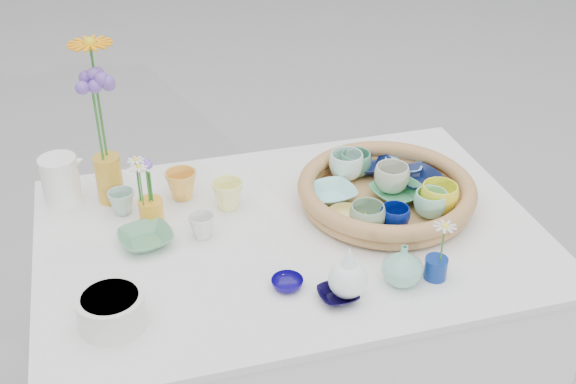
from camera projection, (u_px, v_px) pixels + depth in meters
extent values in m
imported|color=#0C194F|center=(371.00, 165.00, 2.05)|extent=(0.13, 0.13, 0.03)
imported|color=#0A1439|center=(417.00, 179.00, 1.99)|extent=(0.15, 0.15, 0.03)
imported|color=yellow|center=(439.00, 198.00, 1.86)|extent=(0.11, 0.11, 0.08)
imported|color=#408E5E|center=(398.00, 193.00, 1.92)|extent=(0.17, 0.17, 0.03)
imported|color=#7FA481|center=(367.00, 218.00, 1.79)|extent=(0.12, 0.12, 0.07)
imported|color=#92E5DE|center=(332.00, 193.00, 1.92)|extent=(0.14, 0.14, 0.03)
imported|color=white|center=(346.00, 166.00, 2.00)|extent=(0.10, 0.10, 0.08)
imported|color=beige|center=(392.00, 178.00, 1.95)|extent=(0.12, 0.12, 0.08)
imported|color=#85C0EE|center=(403.00, 166.00, 2.05)|extent=(0.12, 0.12, 0.03)
imported|color=navy|center=(395.00, 218.00, 1.80)|extent=(0.10, 0.10, 0.06)
imported|color=#FCDF77|center=(346.00, 218.00, 1.82)|extent=(0.12, 0.12, 0.03)
imported|color=#93EDCB|center=(431.00, 204.00, 1.85)|extent=(0.11, 0.11, 0.07)
imported|color=#519978|center=(356.00, 164.00, 2.02)|extent=(0.10, 0.10, 0.07)
imported|color=#F1AE45|center=(181.00, 185.00, 1.95)|extent=(0.11, 0.11, 0.08)
imported|color=#FFFE92|center=(228.00, 195.00, 1.91)|extent=(0.10, 0.10, 0.08)
imported|color=#58976B|center=(146.00, 238.00, 1.78)|extent=(0.16, 0.16, 0.03)
imported|color=silver|center=(202.00, 226.00, 1.80)|extent=(0.07, 0.07, 0.06)
imported|color=#0D0363|center=(287.00, 283.00, 1.64)|extent=(0.08, 0.08, 0.02)
imported|color=#A1C3B5|center=(122.00, 202.00, 1.89)|extent=(0.08, 0.08, 0.06)
imported|color=black|center=(338.00, 295.00, 1.60)|extent=(0.09, 0.09, 0.02)
imported|color=#7BC1A9|center=(403.00, 264.00, 1.64)|extent=(0.12, 0.12, 0.10)
cylinder|color=navy|center=(436.00, 268.00, 1.66)|extent=(0.06, 0.06, 0.05)
cylinder|color=gold|center=(109.00, 179.00, 1.93)|extent=(0.08, 0.08, 0.13)
cylinder|color=#FFA924|center=(151.00, 211.00, 1.85)|extent=(0.08, 0.08, 0.07)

